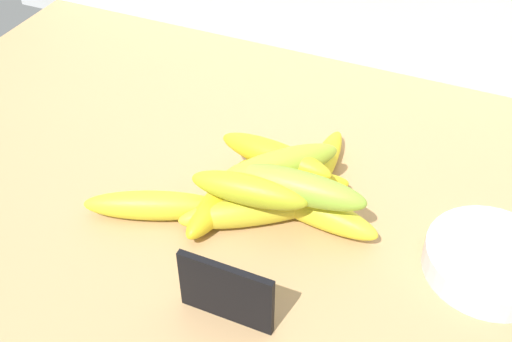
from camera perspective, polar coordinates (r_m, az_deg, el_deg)
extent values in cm
cube|color=tan|center=(88.02, -3.93, -1.68)|extent=(110.00, 76.00, 3.00)
cube|color=black|center=(68.31, -2.77, -11.03)|extent=(11.00, 0.80, 8.40)
cube|color=olive|center=(71.84, -2.38, -12.49)|extent=(9.90, 1.20, 0.60)
cylinder|color=silver|center=(79.45, 20.57, -7.68)|extent=(15.45, 15.45, 3.28)
ellipsoid|color=yellow|center=(86.97, 6.00, 0.34)|extent=(3.87, 17.03, 3.37)
ellipsoid|color=yellow|center=(81.57, -9.30, -3.12)|extent=(18.39, 10.39, 3.88)
ellipsoid|color=yellow|center=(80.45, 4.61, -3.19)|extent=(20.51, 7.52, 4.24)
ellipsoid|color=yellow|center=(83.68, 2.19, -1.11)|extent=(18.62, 10.69, 3.93)
ellipsoid|color=gold|center=(79.85, 0.23, -3.54)|extent=(19.16, 15.19, 4.05)
ellipsoid|color=yellow|center=(81.78, -2.91, -2.30)|extent=(5.65, 17.42, 4.02)
ellipsoid|color=gold|center=(81.89, 1.80, 1.38)|extent=(16.57, 5.79, 3.82)
ellipsoid|color=#90BB37|center=(76.73, 3.71, -1.43)|extent=(17.93, 4.94, 4.24)
ellipsoid|color=#AFBA24|center=(76.66, -0.66, -1.75)|extent=(15.38, 5.22, 3.88)
ellipsoid|color=#9CB531|center=(80.19, 2.08, 0.55)|extent=(14.77, 15.47, 4.22)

